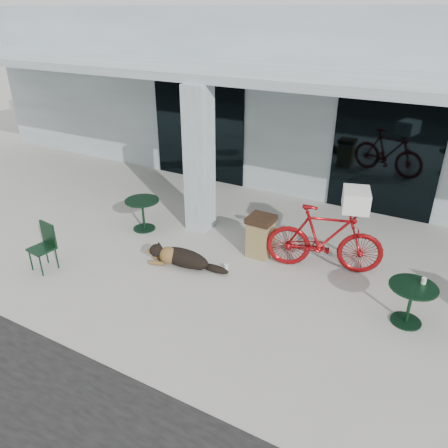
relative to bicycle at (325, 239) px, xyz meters
The scene contains 15 objects.
ground 2.47m from the bicycle, 127.15° to the right, with size 80.00×80.00×0.00m, color #AEACA4.
building 6.94m from the bicycle, 102.30° to the left, with size 22.00×7.00×4.50m, color silver.
storefront_glass_left 5.61m from the bicycle, 146.42° to the left, with size 2.80×0.06×2.70m, color black.
storefront_glass_right 3.18m from the bicycle, 83.32° to the left, with size 2.40×0.06×2.70m, color black.
column 3.11m from the bicycle, behind, with size 0.50×0.50×3.12m, color silver.
overhang 3.40m from the bicycle, 130.26° to the left, with size 22.00×2.80×0.18m, color silver.
bicycle is the anchor object (origin of this frame).
laundry_basket 0.94m from the bicycle, 16.45° to the left, with size 0.60×0.45×0.36m, color white.
dog 2.65m from the bicycle, 152.65° to the right, with size 1.22×0.41×0.41m, color black, non-canonical shape.
cup_near_dog 1.90m from the bicycle, 150.16° to the right, with size 0.08×0.08×0.10m, color white.
cafe_table_near 4.00m from the bicycle, behind, with size 0.75×0.75×0.70m, color black, non-canonical shape.
cafe_chair_near 5.23m from the bicycle, 150.64° to the right, with size 0.41×0.45×0.91m, color black, non-canonical shape.
cafe_table_far 1.90m from the bicycle, 28.07° to the right, with size 0.72×0.72×0.68m, color black, non-canonical shape.
cup_on_table 1.92m from the bicycle, 22.79° to the right, with size 0.07×0.07×0.10m, color white.
trash_receptacle 1.26m from the bicycle, behind, with size 0.50×0.50×0.84m, color olive, non-canonical shape.
Camera 1 is at (3.26, -5.16, 4.44)m, focal length 35.00 mm.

